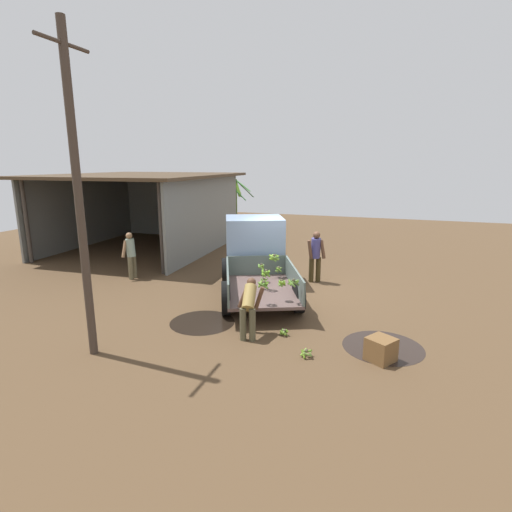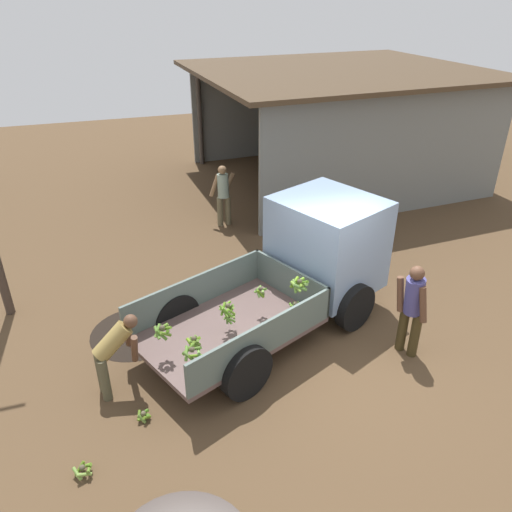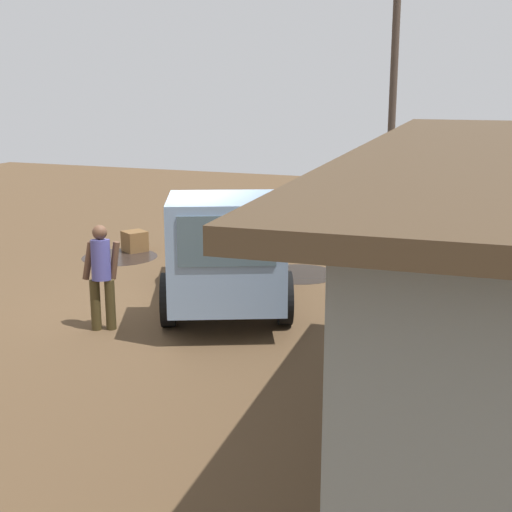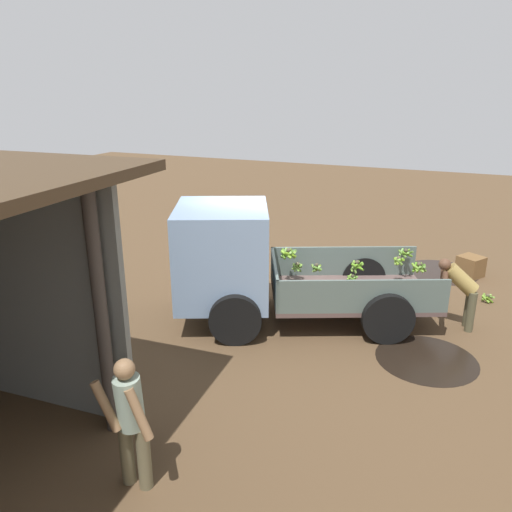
% 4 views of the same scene
% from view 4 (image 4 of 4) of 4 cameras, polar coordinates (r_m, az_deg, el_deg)
% --- Properties ---
extents(ground, '(36.00, 36.00, 0.00)m').
position_cam_4_polar(ground, '(10.26, 1.56, -4.71)').
color(ground, brown).
extents(mud_patch_0, '(1.58, 1.58, 0.01)m').
position_cam_4_polar(mud_patch_0, '(8.50, 18.88, -11.10)').
color(mud_patch_0, black).
rests_on(mud_patch_0, ground).
extents(mud_patch_1, '(1.69, 1.69, 0.01)m').
position_cam_4_polar(mud_patch_1, '(12.37, 20.29, -1.70)').
color(mud_patch_1, black).
rests_on(mud_patch_1, ground).
extents(cargo_truck, '(4.92, 3.48, 2.13)m').
position_cam_4_polar(cargo_truck, '(8.93, -1.28, -0.66)').
color(cargo_truck, brown).
rests_on(cargo_truck, ground).
extents(person_foreground_visitor, '(0.47, 0.60, 1.68)m').
position_cam_4_polar(person_foreground_visitor, '(10.86, -2.60, 1.88)').
color(person_foreground_visitor, '#3D3218').
rests_on(person_foreground_visitor, ground).
extents(person_worker_loading, '(0.72, 0.64, 1.28)m').
position_cam_4_polar(person_worker_loading, '(9.43, 22.32, -3.45)').
color(person_worker_loading, brown).
rests_on(person_worker_loading, ground).
extents(person_bystander_near_shed, '(0.69, 0.35, 1.57)m').
position_cam_4_polar(person_bystander_near_shed, '(5.55, -14.18, -17.54)').
color(person_bystander_near_shed, brown).
rests_on(person_bystander_near_shed, ground).
extents(banana_bunch_on_ground_0, '(0.26, 0.25, 0.18)m').
position_cam_4_polar(banana_bunch_on_ground_0, '(11.01, 24.94, -4.31)').
color(banana_bunch_on_ground_0, brown).
rests_on(banana_bunch_on_ground_0, ground).
extents(banana_bunch_on_ground_1, '(0.21, 0.20, 0.17)m').
position_cam_4_polar(banana_bunch_on_ground_1, '(10.35, 20.40, -5.20)').
color(banana_bunch_on_ground_1, brown).
rests_on(banana_bunch_on_ground_1, ground).
extents(wooden_crate_0, '(0.66, 0.66, 0.47)m').
position_cam_4_polar(wooden_crate_0, '(12.27, 23.31, -1.10)').
color(wooden_crate_0, brown).
rests_on(wooden_crate_0, ground).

